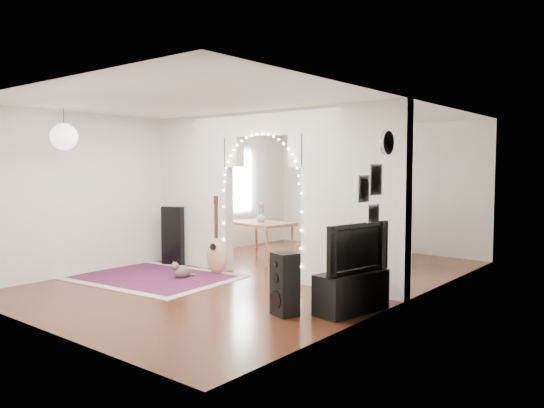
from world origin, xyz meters
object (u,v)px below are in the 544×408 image
Objects in this scene: dining_table at (261,226)px; dining_chair_right at (376,252)px; floor_speaker at (285,284)px; acoustic_guitar at (216,245)px; media_console at (351,292)px; bookcase at (371,226)px; dining_chair_left at (325,240)px.

dining_table is 2.38× the size of dining_chair_right.
dining_chair_right is (-0.70, 3.63, -0.13)m from floor_speaker.
acoustic_guitar is 3.05m from media_console.
acoustic_guitar is 0.85× the size of dining_table.
dining_table is (-2.60, 2.64, 0.30)m from floor_speaker.
dining_chair_left is at bearing 165.69° from bookcase.
acoustic_guitar is 2.92m from dining_chair_left.
acoustic_guitar reaches higher than dining_chair_left.
media_console is at bearing -76.21° from bookcase.
acoustic_guitar is 0.85× the size of bookcase.
media_console is 3.76m from dining_table.
floor_speaker is 1.24× the size of dining_chair_left.
dining_chair_left is at bearing 156.60° from dining_chair_right.
dining_chair_left is 1.13× the size of dining_chair_right.
dining_table is (-1.55, -1.45, 0.02)m from bookcase.
bookcase reaches higher than dining_table.
media_console is 0.76× the size of dining_table.
acoustic_guitar is at bearing -126.90° from bookcase.
floor_speaker is at bearing -36.28° from dining_table.
dining_table is 2.12× the size of dining_chair_left.
media_console is (0.55, 0.64, -0.13)m from floor_speaker.
dining_table is at bearing -148.16° from bookcase.
bookcase is 1.01× the size of dining_table.
dining_chair_left is at bearing 135.98° from floor_speaker.
dining_chair_left is at bearing 74.33° from acoustic_guitar.
floor_speaker reaches higher than media_console.
bookcase is at bearing 124.09° from dining_chair_right.
floor_speaker is at bearing -86.75° from bookcase.
floor_speaker is at bearing -37.41° from acoustic_guitar.
dining_table reaches higher than media_console.
acoustic_guitar is 1.46× the size of floor_speaker.
floor_speaker reaches higher than dining_chair_right.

